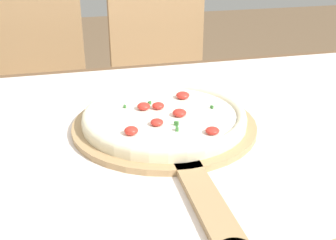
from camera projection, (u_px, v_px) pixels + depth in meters
The scene contains 6 objects.
dining_table at pixel (148, 187), 0.83m from camera, with size 1.49×0.99×0.74m.
towel_cloth at pixel (147, 145), 0.79m from camera, with size 1.41×0.91×0.00m.
pizza_peel at pixel (167, 130), 0.82m from camera, with size 0.37×0.59×0.01m.
pizza at pixel (164, 116), 0.84m from camera, with size 0.33×0.33×0.03m.
chair_left at pixel (35, 103), 1.58m from camera, with size 0.44×0.44×0.88m.
chair_right at pixel (163, 91), 1.68m from camera, with size 0.41×0.41×0.88m.
Camera 1 is at (-0.13, -0.68, 1.11)m, focal length 45.00 mm.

